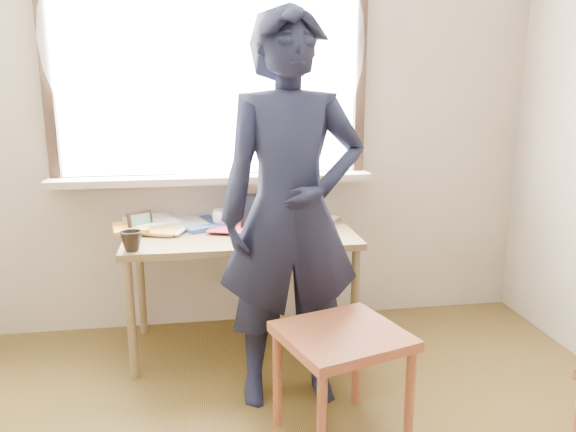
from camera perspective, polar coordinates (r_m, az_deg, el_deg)
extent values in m
cube|color=#B2A490|center=(3.36, -4.38, 10.40)|extent=(3.50, 0.02, 2.60)
cube|color=white|center=(3.33, -8.01, 15.45)|extent=(1.70, 0.01, 1.30)
cube|color=black|center=(3.36, -7.62, 3.80)|extent=(1.82, 0.06, 0.06)
cube|color=black|center=(3.41, -23.45, 14.46)|extent=(0.06, 0.06, 1.30)
cube|color=black|center=(3.45, 7.32, 15.40)|extent=(0.06, 0.06, 1.30)
cube|color=#B2A490|center=(3.29, -7.59, 3.77)|extent=(1.85, 0.20, 0.04)
cube|color=white|center=(3.26, -8.04, 17.25)|extent=(1.95, 0.02, 1.65)
cube|color=brown|center=(3.09, -4.79, -2.08)|extent=(1.25, 0.62, 0.04)
cylinder|color=brown|center=(2.97, -15.65, -10.10)|extent=(0.04, 0.04, 0.63)
cylinder|color=brown|center=(3.46, -14.70, -6.59)|extent=(0.04, 0.04, 0.63)
cylinder|color=brown|center=(3.05, 6.79, -9.01)|extent=(0.04, 0.04, 0.63)
cylinder|color=brown|center=(3.53, 4.43, -5.75)|extent=(0.04, 0.04, 0.63)
cube|color=black|center=(3.02, -2.26, -1.92)|extent=(0.35, 0.28, 0.02)
cube|color=black|center=(3.10, -2.02, 0.38)|extent=(0.31, 0.14, 0.20)
cube|color=black|center=(3.10, -2.02, 0.38)|extent=(0.27, 0.11, 0.17)
cube|color=black|center=(3.01, -2.29, -1.91)|extent=(0.29, 0.19, 0.00)
imported|color=white|center=(3.23, -6.61, -0.22)|extent=(0.17, 0.17, 0.10)
imported|color=black|center=(2.86, -15.61, -2.46)|extent=(0.15, 0.15, 0.10)
ellipsoid|color=black|center=(3.06, 4.11, -1.54)|extent=(0.10, 0.07, 0.04)
cube|color=white|center=(3.27, -8.86, -0.82)|extent=(0.37, 0.35, 0.02)
cube|color=white|center=(3.33, -14.97, -0.78)|extent=(0.32, 0.32, 0.02)
cube|color=white|center=(3.24, -9.12, -0.79)|extent=(0.31, 0.32, 0.02)
cube|color=white|center=(3.24, -14.06, -1.11)|extent=(0.29, 0.33, 0.01)
cube|color=white|center=(3.17, -14.44, -1.37)|extent=(0.34, 0.34, 0.01)
cube|color=white|center=(3.31, -14.15, -0.62)|extent=(0.33, 0.35, 0.01)
cube|color=#A81F3C|center=(3.35, -8.70, -0.13)|extent=(0.34, 0.34, 0.01)
imported|color=white|center=(3.29, -12.10, -0.84)|extent=(0.28, 0.32, 0.03)
imported|color=white|center=(3.37, 2.02, -0.28)|extent=(0.26, 0.28, 0.02)
cube|color=black|center=(3.18, -14.78, -0.70)|extent=(0.13, 0.08, 0.11)
cube|color=#396F31|center=(3.18, -14.78, -0.70)|extent=(0.10, 0.06, 0.08)
cube|color=brown|center=(2.36, 5.55, -12.04)|extent=(0.59, 0.57, 0.04)
cylinder|color=brown|center=(2.25, 3.45, -20.62)|extent=(0.04, 0.04, 0.44)
cylinder|color=brown|center=(2.54, -1.10, -16.24)|extent=(0.04, 0.04, 0.44)
cylinder|color=brown|center=(2.45, 12.23, -17.81)|extent=(0.04, 0.04, 0.44)
cylinder|color=brown|center=(2.72, 6.98, -14.21)|extent=(0.04, 0.04, 0.44)
imported|color=black|center=(2.53, 0.32, 0.25)|extent=(0.66, 0.43, 1.80)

